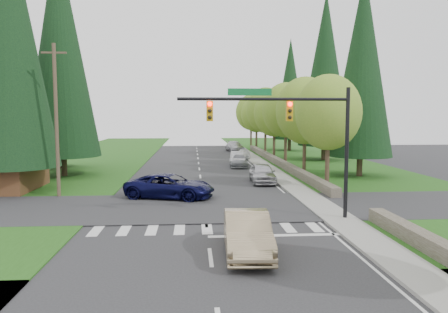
{
  "coord_description": "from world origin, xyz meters",
  "views": [
    {
      "loc": [
        -0.65,
        -17.19,
        5.4
      ],
      "look_at": [
        1.32,
        10.15,
        2.8
      ],
      "focal_mm": 35.0,
      "sensor_mm": 36.0,
      "label": 1
    }
  ],
  "objects": [
    {
      "name": "conifer_w_e",
      "position": [
        -14.0,
        28.0,
        10.29
      ],
      "size": [
        5.78,
        5.78,
        18.8
      ],
      "color": "#38281C",
      "rests_on": "ground"
    },
    {
      "name": "sidewalk_east",
      "position": [
        6.9,
        22.0,
        0.07
      ],
      "size": [
        1.8,
        80.0,
        0.13
      ],
      "primitive_type": "cube",
      "color": "gray",
      "rests_on": "ground"
    },
    {
      "name": "decid_tree_1",
      "position": [
        9.3,
        21.0,
        5.8
      ],
      "size": [
        5.2,
        5.2,
        8.8
      ],
      "color": "#38281C",
      "rests_on": "ground"
    },
    {
      "name": "conifer_e_c",
      "position": [
        14.0,
        48.0,
        9.29
      ],
      "size": [
        5.1,
        5.1,
        16.8
      ],
      "color": "#38281C",
      "rests_on": "ground"
    },
    {
      "name": "conifer_e_a",
      "position": [
        14.0,
        20.0,
        9.79
      ],
      "size": [
        5.44,
        5.44,
        17.8
      ],
      "color": "#38281C",
      "rests_on": "ground"
    },
    {
      "name": "decid_tree_4",
      "position": [
        9.3,
        42.0,
        6.06
      ],
      "size": [
        5.4,
        5.4,
        9.18
      ],
      "color": "#38281C",
      "rests_on": "ground"
    },
    {
      "name": "grass_east",
      "position": [
        13.0,
        20.0,
        0.03
      ],
      "size": [
        14.0,
        110.0,
        0.06
      ],
      "primitive_type": "cube",
      "color": "#215115",
      "rests_on": "ground"
    },
    {
      "name": "curb_east",
      "position": [
        6.05,
        22.0,
        0.07
      ],
      "size": [
        0.2,
        80.0,
        0.13
      ],
      "primitive_type": "cube",
      "color": "gray",
      "rests_on": "ground"
    },
    {
      "name": "parked_car_c",
      "position": [
        4.2,
        29.0,
        0.76
      ],
      "size": [
        2.19,
        4.76,
        1.51
      ],
      "primitive_type": "imported",
      "rotation": [
        0.0,
        0.0,
        -0.13
      ],
      "color": "silver",
      "rests_on": "ground"
    },
    {
      "name": "decid_tree_3",
      "position": [
        9.2,
        35.0,
        5.66
      ],
      "size": [
        5.0,
        5.0,
        8.55
      ],
      "color": "#38281C",
      "rests_on": "ground"
    },
    {
      "name": "decid_tree_6",
      "position": [
        9.2,
        56.0,
        5.86
      ],
      "size": [
        5.2,
        5.2,
        8.86
      ],
      "color": "#38281C",
      "rests_on": "ground"
    },
    {
      "name": "traffic_signal",
      "position": [
        4.37,
        4.5,
        4.98
      ],
      "size": [
        8.7,
        0.37,
        6.8
      ],
      "color": "black",
      "rests_on": "ground"
    },
    {
      "name": "parked_car_b",
      "position": [
        4.2,
        27.91,
        0.63
      ],
      "size": [
        2.22,
        4.52,
        1.27
      ],
      "primitive_type": "imported",
      "rotation": [
        0.0,
        0.0,
        -0.1
      ],
      "color": "gray",
      "rests_on": "ground"
    },
    {
      "name": "suv_navy",
      "position": [
        -2.14,
        11.0,
        0.8
      ],
      "size": [
        6.29,
        4.21,
        1.6
      ],
      "primitive_type": "imported",
      "rotation": [
        0.0,
        0.0,
        1.28
      ],
      "color": "#0A0B33",
      "rests_on": "ground"
    },
    {
      "name": "parked_car_a",
      "position": [
        4.89,
        17.03,
        0.78
      ],
      "size": [
        1.98,
        4.65,
        1.57
      ],
      "primitive_type": "imported",
      "rotation": [
        0.0,
        0.0,
        -0.03
      ],
      "color": "silver",
      "rests_on": "ground"
    },
    {
      "name": "stone_wall_north",
      "position": [
        8.6,
        30.0,
        0.35
      ],
      "size": [
        0.7,
        40.0,
        0.7
      ],
      "primitive_type": "cube",
      "color": "#4C4438",
      "rests_on": "ground"
    },
    {
      "name": "decid_tree_5",
      "position": [
        9.1,
        49.0,
        5.53
      ],
      "size": [
        4.8,
        4.8,
        8.3
      ],
      "color": "#38281C",
      "rests_on": "ground"
    },
    {
      "name": "utility_pole",
      "position": [
        -9.5,
        12.0,
        5.14
      ],
      "size": [
        1.6,
        0.24,
        10.0
      ],
      "color": "#473828",
      "rests_on": "ground"
    },
    {
      "name": "parked_car_d",
      "position": [
        5.6,
        36.0,
        0.64
      ],
      "size": [
        1.96,
        3.9,
        1.27
      ],
      "primitive_type": "imported",
      "rotation": [
        0.0,
        0.0,
        -0.12
      ],
      "color": "silver",
      "rests_on": "ground"
    },
    {
      "name": "conifer_w_a",
      "position": [
        -13.0,
        14.0,
        10.79
      ],
      "size": [
        6.12,
        6.12,
        19.8
      ],
      "color": "#38281C",
      "rests_on": "ground"
    },
    {
      "name": "sedan_champagne",
      "position": [
        1.45,
        -0.65,
        0.81
      ],
      "size": [
        1.92,
        5.0,
        1.62
      ],
      "primitive_type": "imported",
      "rotation": [
        0.0,
        0.0,
        -0.04
      ],
      "color": "tan",
      "rests_on": "ground"
    },
    {
      "name": "ground",
      "position": [
        0.0,
        0.0,
        0.0
      ],
      "size": [
        120.0,
        120.0,
        0.0
      ],
      "primitive_type": "plane",
      "color": "#28282B",
      "rests_on": "ground"
    },
    {
      "name": "cross_street",
      "position": [
        0.0,
        8.0,
        0.0
      ],
      "size": [
        120.0,
        8.0,
        0.1
      ],
      "primitive_type": "cube",
      "color": "#28282B",
      "rests_on": "ground"
    },
    {
      "name": "decid_tree_2",
      "position": [
        9.1,
        28.0,
        5.93
      ],
      "size": [
        5.0,
        5.0,
        8.82
      ],
      "color": "#38281C",
      "rests_on": "ground"
    },
    {
      "name": "parked_car_e",
      "position": [
        5.6,
        47.47,
        0.74
      ],
      "size": [
        2.74,
        5.34,
        1.48
      ],
      "primitive_type": "imported",
      "rotation": [
        0.0,
        0.0,
        0.13
      ],
      "color": "#AFAFB4",
      "rests_on": "ground"
    },
    {
      "name": "grass_west",
      "position": [
        -13.0,
        20.0,
        0.03
      ],
      "size": [
        14.0,
        110.0,
        0.06
      ],
      "primitive_type": "cube",
      "color": "#215115",
      "rests_on": "ground"
    },
    {
      "name": "decid_tree_0",
      "position": [
        9.2,
        14.0,
        5.6
      ],
      "size": [
        4.8,
        4.8,
        8.37
      ],
      "color": "#38281C",
      "rests_on": "ground"
    },
    {
      "name": "conifer_w_c",
      "position": [
        -12.0,
        22.0,
        11.29
      ],
      "size": [
        6.46,
        6.46,
        20.8
      ],
      "color": "#38281C",
      "rests_on": "ground"
    },
    {
      "name": "conifer_e_b",
      "position": [
        15.0,
        34.0,
        10.79
      ],
      "size": [
        6.12,
        6.12,
        19.8
      ],
      "color": "#38281C",
      "rests_on": "ground"
    }
  ]
}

